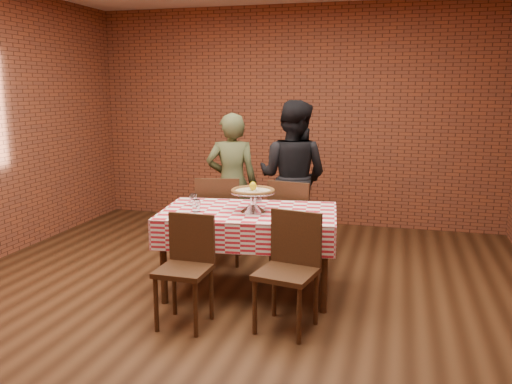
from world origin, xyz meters
TOP-DOWN VIEW (x-y plane):
  - ground at (0.00, 0.00)m, footprint 6.00×6.00m
  - back_wall at (0.00, 3.00)m, footprint 5.50×0.00m
  - table at (0.13, 0.36)m, footprint 1.62×1.09m
  - tablecloth at (0.13, 0.36)m, footprint 1.66×1.13m
  - pizza_stand at (0.18, 0.32)m, footprint 0.41×0.41m
  - pizza at (0.18, 0.32)m, footprint 0.40×0.40m
  - lemon at (0.18, 0.32)m, footprint 0.07×0.07m
  - water_glass_left at (-0.30, 0.19)m, footprint 0.08×0.08m
  - water_glass_right at (-0.42, 0.41)m, footprint 0.08×0.08m
  - side_plate at (0.67, 0.31)m, footprint 0.19×0.19m
  - sweetener_packet_a at (0.70, 0.28)m, footprint 0.06×0.06m
  - sweetener_packet_b at (0.80, 0.30)m, footprint 0.05×0.04m
  - condiment_caddy at (0.12, 0.65)m, footprint 0.11×0.10m
  - chair_near_left at (-0.16, -0.46)m, footprint 0.39×0.39m
  - chair_near_right at (0.62, -0.32)m, footprint 0.49×0.49m
  - chair_far_left at (-0.40, 1.09)m, footprint 0.54×0.54m
  - chair_far_right at (0.39, 1.18)m, footprint 0.50×0.50m
  - diner_olive at (-0.40, 1.51)m, footprint 0.65×0.52m
  - diner_black at (0.26, 1.66)m, footprint 0.94×0.80m

SIDE VIEW (x-z plane):
  - ground at x=0.00m, z-range 0.00..0.00m
  - table at x=0.13m, z-range 0.00..0.75m
  - chair_near_left at x=-0.16m, z-range 0.00..0.86m
  - chair_near_right at x=0.62m, z-range 0.00..0.90m
  - chair_far_right at x=0.39m, z-range 0.00..0.92m
  - chair_far_left at x=-0.40m, z-range 0.00..0.93m
  - tablecloth at x=0.13m, z-range 0.50..0.76m
  - sweetener_packet_a at x=0.70m, z-range 0.76..0.76m
  - sweetener_packet_b at x=0.80m, z-range 0.76..0.76m
  - side_plate at x=0.67m, z-range 0.76..0.77m
  - diner_olive at x=-0.40m, z-range 0.00..1.56m
  - water_glass_left at x=-0.30m, z-range 0.76..0.87m
  - water_glass_right at x=-0.42m, z-range 0.76..0.87m
  - condiment_caddy at x=0.12m, z-range 0.76..0.89m
  - pizza_stand at x=0.18m, z-range 0.76..0.93m
  - diner_black at x=0.26m, z-range 0.00..1.70m
  - pizza at x=0.18m, z-range 0.93..0.95m
  - lemon at x=0.18m, z-range 0.95..1.03m
  - back_wall at x=0.00m, z-range -1.30..4.20m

